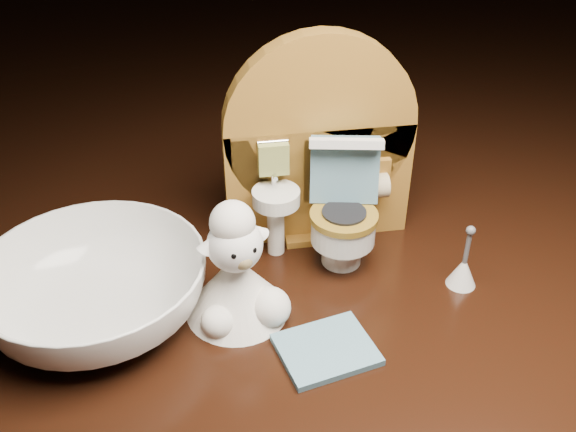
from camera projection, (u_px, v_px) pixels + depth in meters
name	position (u px, v px, depth m)	size (l,w,h in m)	color
backdrop_panel	(318.00, 154.00, 0.43)	(0.13, 0.05, 0.15)	#A06A23
toy_toilet	(343.00, 215.00, 0.43)	(0.05, 0.06, 0.09)	white
bath_mat	(326.00, 349.00, 0.37)	(0.05, 0.04, 0.00)	slate
toilet_brush	(463.00, 269.00, 0.42)	(0.02, 0.02, 0.05)	white
plush_lamb	(237.00, 277.00, 0.39)	(0.06, 0.06, 0.08)	white
ceramic_bowl	(96.00, 291.00, 0.39)	(0.13, 0.13, 0.04)	white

